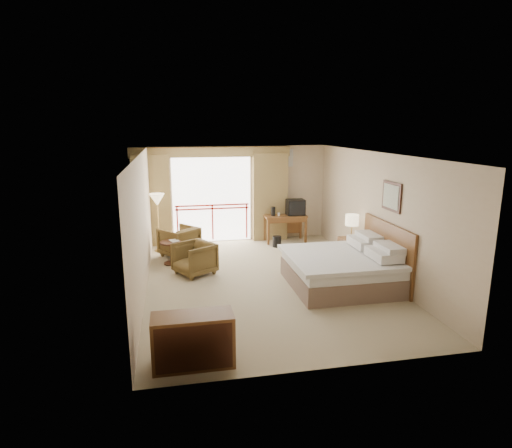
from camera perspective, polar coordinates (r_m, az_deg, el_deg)
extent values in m
plane|color=gray|center=(9.28, 1.33, -7.54)|extent=(7.00, 7.00, 0.00)
plane|color=white|center=(8.71, 1.43, 9.34)|extent=(7.00, 7.00, 0.00)
plane|color=#C3AD8D|center=(12.28, -2.19, 4.06)|extent=(5.00, 0.00, 5.00)
plane|color=#C3AD8D|center=(5.66, 9.17, -6.86)|extent=(5.00, 0.00, 5.00)
plane|color=#C3AD8D|center=(8.71, -14.89, -0.08)|extent=(0.00, 7.00, 7.00)
plane|color=#C3AD8D|center=(9.74, 15.89, 1.22)|extent=(0.00, 7.00, 7.00)
plane|color=white|center=(12.18, -5.89, 3.22)|extent=(2.40, 0.00, 2.40)
cube|color=#AE1A0E|center=(12.21, -5.85, 2.05)|extent=(2.09, 0.03, 0.04)
cube|color=#AE1A0E|center=(12.19, -5.86, 2.51)|extent=(2.09, 0.03, 0.04)
cube|color=#AE1A0E|center=(12.24, -10.42, 0.02)|extent=(0.04, 0.03, 1.00)
cube|color=#AE1A0E|center=(12.29, -5.81, 0.22)|extent=(0.04, 0.03, 1.00)
cube|color=#AE1A0E|center=(12.42, -1.26, 0.42)|extent=(0.04, 0.03, 1.00)
cube|color=olive|center=(12.01, -13.70, 3.02)|extent=(1.00, 0.26, 2.50)
cube|color=olive|center=(12.31, 1.85, 3.62)|extent=(1.00, 0.26, 2.50)
cube|color=olive|center=(11.93, -5.99, 9.54)|extent=(4.40, 0.22, 0.28)
cube|color=silver|center=(12.40, 3.81, 8.79)|extent=(0.50, 0.04, 0.50)
cube|color=brown|center=(9.09, 11.20, -6.90)|extent=(2.05, 2.00, 0.40)
cube|color=silver|center=(9.00, 11.29, -5.10)|extent=(2.01, 1.96, 0.22)
cube|color=silver|center=(8.94, 11.02, -4.34)|extent=(2.09, 2.06, 0.08)
cube|color=silver|center=(8.82, 16.70, -3.88)|extent=(0.50, 0.75, 0.18)
cube|color=silver|center=(9.59, 14.21, -2.37)|extent=(0.50, 0.75, 0.18)
cube|color=silver|center=(8.84, 17.49, -3.07)|extent=(0.40, 0.70, 0.14)
cube|color=silver|center=(9.61, 14.96, -1.64)|extent=(0.40, 0.70, 0.14)
cube|color=#593115|center=(9.38, 17.06, -3.73)|extent=(0.06, 2.10, 1.30)
cube|color=black|center=(9.12, 17.64, 3.52)|extent=(0.03, 0.72, 0.60)
cube|color=silver|center=(9.11, 17.53, 3.52)|extent=(0.01, 0.60, 0.48)
cube|color=#593115|center=(10.35, 12.59, -3.71)|extent=(0.51, 0.60, 0.67)
cylinder|color=tan|center=(10.30, 12.58, -1.65)|extent=(0.13, 0.13, 0.04)
cylinder|color=tan|center=(10.26, 12.62, -0.76)|extent=(0.03, 0.03, 0.33)
cylinder|color=#FFE5B2|center=(10.20, 12.69, 0.53)|extent=(0.31, 0.31, 0.25)
cube|color=black|center=(10.10, 12.77, -1.90)|extent=(0.22, 0.19, 0.09)
cube|color=#593115|center=(12.16, 3.90, 1.07)|extent=(1.18, 0.57, 0.05)
cube|color=#593115|center=(11.88, 1.66, -1.09)|extent=(0.06, 0.06, 0.73)
cube|color=#593115|center=(12.16, 6.64, -0.84)|extent=(0.06, 0.06, 0.73)
cube|color=#593115|center=(12.35, 1.15, -0.54)|extent=(0.06, 0.06, 0.73)
cube|color=#593115|center=(12.62, 5.96, -0.31)|extent=(0.06, 0.06, 0.73)
cube|color=#593115|center=(12.46, 3.59, -0.07)|extent=(1.08, 0.03, 0.54)
cube|color=#593115|center=(11.93, 4.22, 0.45)|extent=(1.08, 0.03, 0.12)
cube|color=black|center=(12.19, 5.28, 2.24)|extent=(0.49, 0.38, 0.45)
cube|color=black|center=(12.01, 5.54, 2.08)|extent=(0.45, 0.02, 0.36)
cylinder|color=black|center=(12.04, 2.30, 1.69)|extent=(0.12, 0.12, 0.25)
cylinder|color=white|center=(12.05, 3.05, 1.29)|extent=(0.08, 0.08, 0.09)
cylinder|color=black|center=(11.74, 2.81, -2.35)|extent=(0.25, 0.25, 0.30)
imported|color=#4B381A|center=(11.15, -10.14, -4.19)|extent=(1.15, 1.15, 0.76)
imported|color=#4B381A|center=(9.77, -8.16, -6.60)|extent=(1.08, 1.07, 0.72)
cylinder|color=black|center=(10.39, -11.32, -2.43)|extent=(0.50, 0.50, 0.04)
cylinder|color=black|center=(10.47, -11.26, -3.82)|extent=(0.06, 0.06, 0.50)
cylinder|color=black|center=(10.54, -11.19, -5.13)|extent=(0.36, 0.36, 0.03)
imported|color=white|center=(10.39, -11.32, -2.33)|extent=(0.26, 0.29, 0.02)
cylinder|color=tan|center=(11.69, -12.72, -3.44)|extent=(0.25, 0.25, 0.03)
cylinder|color=tan|center=(11.52, -12.88, -0.31)|extent=(0.03, 0.03, 1.34)
cone|color=#FFE5B2|center=(11.38, -13.06, 3.18)|extent=(0.39, 0.39, 0.31)
cube|color=#593115|center=(6.16, -8.38, -15.07)|extent=(1.12, 0.47, 0.75)
cube|color=black|center=(5.95, -8.26, -16.12)|extent=(1.03, 0.02, 0.65)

